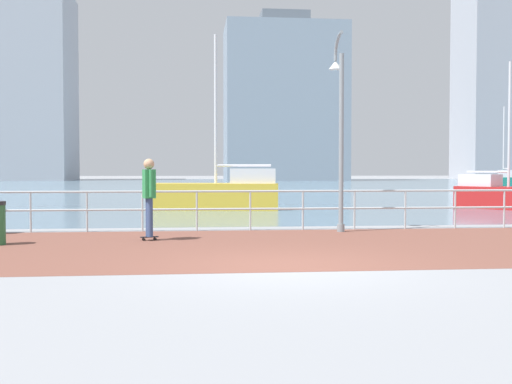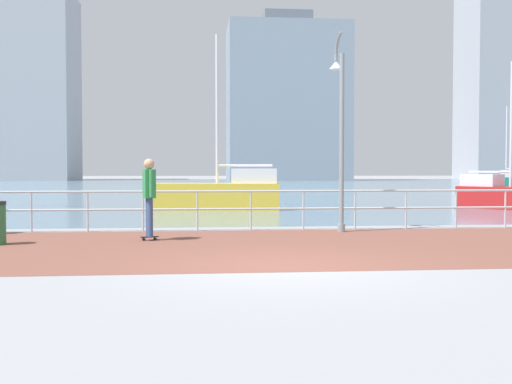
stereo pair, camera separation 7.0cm
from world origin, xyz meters
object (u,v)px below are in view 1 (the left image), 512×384
(sailboat_ivory, at_px, (503,182))
(sailboat_gray, at_px, (220,193))
(sailboat_teal, at_px, (505,195))
(skateboarder, at_px, (149,191))
(lamppost, at_px, (339,121))

(sailboat_ivory, bearing_deg, sailboat_gray, -136.37)
(sailboat_teal, height_order, sailboat_gray, sailboat_gray)
(skateboarder, bearing_deg, sailboat_gray, 78.87)
(sailboat_ivory, bearing_deg, lamppost, -123.60)
(sailboat_teal, relative_size, sailboat_ivory, 0.90)
(lamppost, xyz_separation_m, skateboarder, (-4.76, -1.65, -1.73))
(lamppost, distance_m, sailboat_teal, 12.28)
(sailboat_teal, bearing_deg, lamppost, -136.98)
(lamppost, relative_size, skateboarder, 2.79)
(skateboarder, xyz_separation_m, sailboat_gray, (2.08, 10.59, -0.46))
(sailboat_ivory, distance_m, sailboat_gray, 32.47)
(sailboat_gray, bearing_deg, sailboat_teal, -3.48)
(skateboarder, distance_m, sailboat_gray, 10.80)
(sailboat_teal, bearing_deg, skateboarder, -143.95)
(sailboat_teal, relative_size, sailboat_gray, 0.86)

